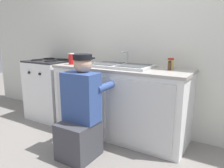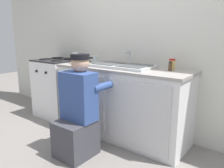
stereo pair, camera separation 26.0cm
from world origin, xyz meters
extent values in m
plane|color=gray|center=(0.00, 0.00, 0.00)|extent=(12.00, 12.00, 0.00)
cube|color=silver|center=(0.00, 0.65, 1.25)|extent=(6.00, 0.10, 2.50)
cube|color=white|center=(0.00, 0.30, 0.44)|extent=(1.72, 0.60, 0.87)
cube|color=silver|center=(-0.41, -0.01, 0.44)|extent=(0.76, 0.02, 0.77)
cube|color=silver|center=(0.41, -0.01, 0.44)|extent=(0.76, 0.02, 0.77)
cube|color=#9E9993|center=(0.00, 0.30, 0.89)|extent=(1.76, 0.62, 0.03)
cube|color=silver|center=(0.00, 0.30, 0.92)|extent=(0.80, 0.44, 0.03)
cube|color=#4C4F51|center=(-0.19, 0.30, 0.94)|extent=(0.33, 0.35, 0.01)
cube|color=#4C4F51|center=(0.19, 0.30, 0.94)|extent=(0.33, 0.35, 0.01)
cylinder|color=#B7BABF|center=(0.00, 0.49, 1.00)|extent=(0.02, 0.02, 0.18)
cylinder|color=#B7BABF|center=(0.00, 0.41, 1.09)|extent=(0.02, 0.16, 0.02)
cube|color=white|center=(-1.24, 0.30, 0.45)|extent=(0.65, 0.60, 0.90)
cube|color=#262628|center=(-1.24, 0.30, 0.91)|extent=(0.64, 0.59, 0.02)
torus|color=black|center=(-1.39, 0.18, 0.93)|extent=(0.19, 0.19, 0.02)
torus|color=black|center=(-1.10, 0.18, 0.93)|extent=(0.19, 0.19, 0.02)
torus|color=black|center=(-1.39, 0.42, 0.93)|extent=(0.19, 0.19, 0.02)
torus|color=black|center=(-1.10, 0.42, 0.93)|extent=(0.19, 0.19, 0.02)
cylinder|color=black|center=(-1.36, -0.01, 0.76)|extent=(0.04, 0.02, 0.04)
cylinder|color=black|center=(-1.13, -0.01, 0.76)|extent=(0.04, 0.02, 0.04)
cube|color=#3F3F47|center=(-0.10, -0.42, 0.20)|extent=(0.36, 0.40, 0.40)
cube|color=#334C8C|center=(-0.10, -0.36, 0.66)|extent=(0.38, 0.22, 0.52)
sphere|color=tan|center=(-0.10, -0.32, 1.01)|extent=(0.19, 0.19, 0.19)
cylinder|color=black|center=(-0.10, -0.32, 1.08)|extent=(0.20, 0.20, 0.06)
cube|color=black|center=(-0.10, -0.24, 1.06)|extent=(0.13, 0.09, 0.02)
cylinder|color=#334C8C|center=(-0.27, -0.16, 0.75)|extent=(0.08, 0.30, 0.08)
cylinder|color=#334C8C|center=(0.07, -0.16, 0.75)|extent=(0.08, 0.30, 0.08)
cylinder|color=#513823|center=(0.60, 0.38, 0.95)|extent=(0.04, 0.04, 0.08)
cylinder|color=black|center=(0.60, 0.38, 1.00)|extent=(0.04, 0.04, 0.02)
cylinder|color=#ADC6CC|center=(-0.56, 0.44, 0.96)|extent=(0.06, 0.06, 0.10)
cylinder|color=red|center=(-0.69, 0.18, 0.98)|extent=(0.08, 0.08, 0.14)
cylinder|color=white|center=(-0.69, 0.18, 1.05)|extent=(0.08, 0.08, 0.01)
cube|color=black|center=(-0.74, 0.44, 0.91)|extent=(0.07, 0.14, 0.01)
cube|color=green|center=(-0.74, 0.44, 0.92)|extent=(0.06, 0.12, 0.00)
cylinder|color=#DBB760|center=(0.59, 0.46, 0.96)|extent=(0.07, 0.07, 0.11)
cylinder|color=#B21E19|center=(0.59, 0.46, 1.02)|extent=(0.07, 0.07, 0.02)
camera|label=1|loc=(1.32, -2.08, 1.29)|focal=35.00mm
camera|label=2|loc=(1.54, -1.93, 1.29)|focal=35.00mm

